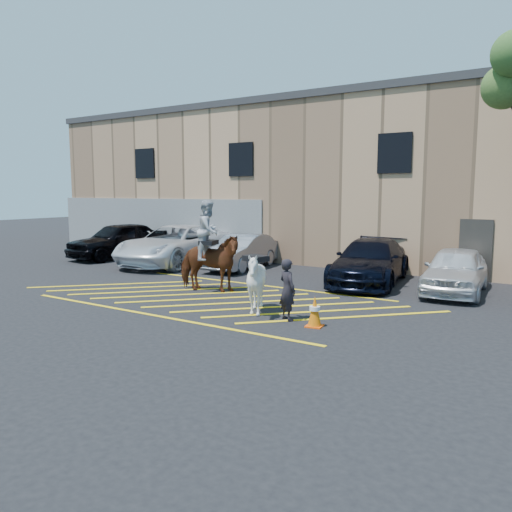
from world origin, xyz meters
The scene contains 12 objects.
ground centered at (0.00, 0.00, 0.00)m, with size 90.00×90.00×0.00m, color black.
car_black_suv centered at (-9.46, 4.55, 0.85)m, with size 2.02×5.02×1.71m, color black.
car_white_pickup centered at (-5.71, 4.42, 0.85)m, with size 2.84×6.15×1.71m, color white.
car_silver_sedan centered at (-2.61, 4.94, 0.70)m, with size 1.49×4.26×1.40m, color gray.
car_blue_suv centered at (3.00, 4.62, 0.76)m, with size 2.12×5.21×1.51m, color black.
car_white_suv centered at (5.84, 4.42, 0.72)m, with size 1.70×4.23×1.44m, color silver.
handler centered at (3.03, -1.34, 0.76)m, with size 0.56×0.37×1.53m, color black.
warehouse centered at (-0.01, 11.99, 3.65)m, with size 32.42×10.20×7.30m.
hatching_zone centered at (0.00, -0.30, 0.01)m, with size 12.60×5.12×0.01m.
mounted_bay centered at (-0.78, 0.41, 1.17)m, with size 2.37×1.48×2.90m.
saddled_white centered at (2.02, -1.20, 0.82)m, with size 1.65×1.77×1.63m.
traffic_cone centered at (3.87, -1.54, 0.37)m, with size 0.43×0.43×0.73m.
Camera 1 is at (8.87, -11.93, 3.17)m, focal length 35.00 mm.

